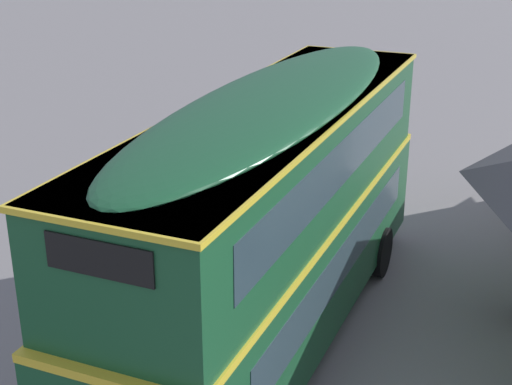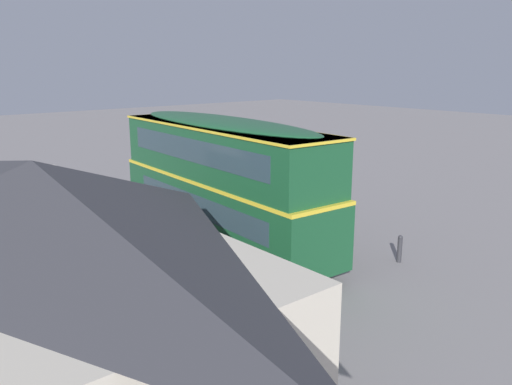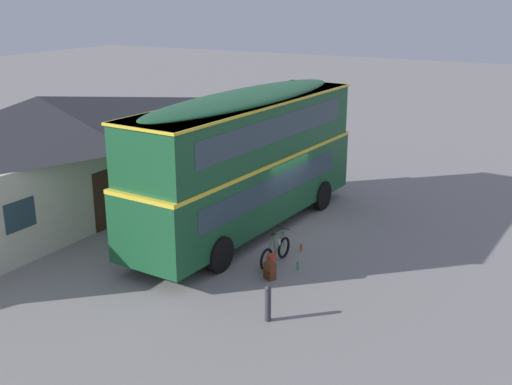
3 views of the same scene
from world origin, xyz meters
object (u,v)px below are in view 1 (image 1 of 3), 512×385
(backpack_on_ground, at_px, (212,239))
(water_bottle_red_squeeze, at_px, (174,292))
(double_decker_bus, at_px, (274,210))
(kerb_bollard, at_px, (206,193))
(touring_bicycle, at_px, (210,255))
(water_bottle_green_metal, at_px, (179,261))

(backpack_on_ground, xyz_separation_m, water_bottle_red_squeeze, (2.29, 0.06, -0.18))
(double_decker_bus, distance_m, kerb_bollard, 6.73)
(double_decker_bus, bearing_deg, backpack_on_ground, -141.73)
(kerb_bollard, bearing_deg, water_bottle_red_squeeze, 14.06)
(touring_bicycle, distance_m, kerb_bollard, 3.41)
(water_bottle_green_metal, bearing_deg, water_bottle_red_squeeze, 20.40)
(backpack_on_ground, height_order, water_bottle_red_squeeze, backpack_on_ground)
(water_bottle_green_metal, relative_size, kerb_bollard, 0.25)
(touring_bicycle, height_order, water_bottle_red_squeeze, touring_bicycle)
(backpack_on_ground, bearing_deg, touring_bicycle, 18.62)
(backpack_on_ground, bearing_deg, double_decker_bus, 38.27)
(touring_bicycle, distance_m, backpack_on_ground, 1.03)
(water_bottle_green_metal, relative_size, water_bottle_red_squeeze, 1.05)
(water_bottle_red_squeeze, height_order, kerb_bollard, kerb_bollard)
(water_bottle_green_metal, xyz_separation_m, water_bottle_red_squeeze, (1.33, 0.49, -0.01))
(double_decker_bus, bearing_deg, kerb_bollard, -146.21)
(water_bottle_red_squeeze, bearing_deg, backpack_on_ground, -178.55)
(water_bottle_green_metal, height_order, kerb_bollard, kerb_bollard)
(water_bottle_green_metal, distance_m, kerb_bollard, 3.19)
(kerb_bollard, bearing_deg, backpack_on_ground, 26.20)
(double_decker_bus, bearing_deg, touring_bicycle, -135.29)
(double_decker_bus, relative_size, kerb_bollard, 11.18)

